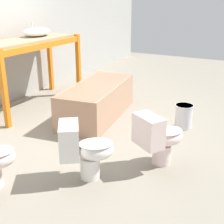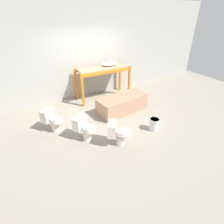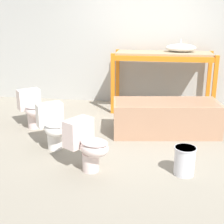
# 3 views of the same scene
# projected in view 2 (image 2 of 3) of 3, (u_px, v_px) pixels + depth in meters

# --- Properties ---
(ground_plane) EXTENTS (12.00, 12.00, 0.00)m
(ground_plane) POSITION_uv_depth(u_px,v_px,m) (109.00, 114.00, 5.49)
(ground_plane) COLOR gray
(warehouse_wall_rear) EXTENTS (10.80, 0.08, 3.20)m
(warehouse_wall_rear) POSITION_uv_depth(u_px,v_px,m) (84.00, 52.00, 6.04)
(warehouse_wall_rear) COLOR #ADADA8
(warehouse_wall_rear) RESTS_ON ground_plane
(shelving_rack) EXTENTS (1.89, 0.74, 1.12)m
(shelving_rack) POSITION_uv_depth(u_px,v_px,m) (103.00, 73.00, 6.14)
(shelving_rack) COLOR orange
(shelving_rack) RESTS_ON ground_plane
(sink_basin) EXTENTS (0.56, 0.36, 0.23)m
(sink_basin) POSITION_uv_depth(u_px,v_px,m) (110.00, 64.00, 6.19)
(sink_basin) COLOR white
(sink_basin) RESTS_ON shelving_rack
(bathtub_main) EXTENTS (1.70, 0.89, 0.52)m
(bathtub_main) POSITION_uv_depth(u_px,v_px,m) (122.00, 103.00, 5.53)
(bathtub_main) COLOR tan
(bathtub_main) RESTS_ON ground_plane
(toilet_near) EXTENTS (0.58, 0.63, 0.61)m
(toilet_near) POSITION_uv_depth(u_px,v_px,m) (85.00, 128.00, 4.28)
(toilet_near) COLOR white
(toilet_near) RESTS_ON ground_plane
(toilet_far) EXTENTS (0.63, 0.56, 0.61)m
(toilet_far) POSITION_uv_depth(u_px,v_px,m) (118.00, 133.00, 4.10)
(toilet_far) COLOR silver
(toilet_far) RESTS_ON ground_plane
(toilet_extra) EXTENTS (0.60, 0.62, 0.61)m
(toilet_extra) POSITION_uv_depth(u_px,v_px,m) (53.00, 120.00, 4.60)
(toilet_extra) COLOR silver
(toilet_extra) RESTS_ON ground_plane
(bucket_white) EXTENTS (0.26, 0.26, 0.34)m
(bucket_white) POSITION_uv_depth(u_px,v_px,m) (154.00, 124.00, 4.69)
(bucket_white) COLOR silver
(bucket_white) RESTS_ON ground_plane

